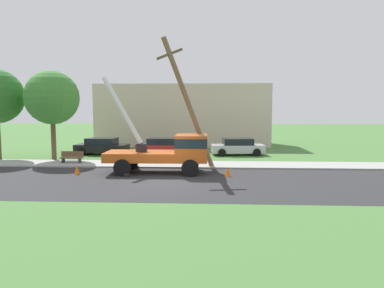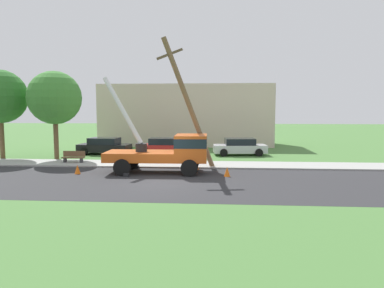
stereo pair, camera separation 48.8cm
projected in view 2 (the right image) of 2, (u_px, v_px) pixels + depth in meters
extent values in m
plane|color=#477538|center=(184.00, 154.00, 31.59)|extent=(120.00, 120.00, 0.00)
cube|color=#2B2B2D|center=(163.00, 182.00, 19.68)|extent=(80.00, 8.75, 0.01)
cube|color=#9E9E99|center=(176.00, 164.00, 25.46)|extent=(80.00, 2.91, 0.10)
cube|color=#C65119|center=(141.00, 156.00, 22.44)|extent=(4.35, 2.50, 0.55)
cube|color=#C65119|center=(191.00, 148.00, 22.23)|extent=(1.95, 2.44, 1.60)
cube|color=#19232D|center=(191.00, 142.00, 22.19)|extent=(1.97, 2.46, 0.56)
cylinder|color=black|center=(141.00, 148.00, 22.39)|extent=(0.70, 0.70, 0.50)
cylinder|color=silver|center=(123.00, 110.00, 22.87)|extent=(2.91, 1.60, 4.26)
cube|color=black|center=(126.00, 175.00, 21.12)|extent=(0.31, 0.31, 0.20)
cube|color=black|center=(136.00, 167.00, 24.01)|extent=(0.31, 0.31, 0.20)
cylinder|color=black|center=(189.00, 168.00, 21.14)|extent=(1.00, 0.30, 1.00)
cylinder|color=black|center=(192.00, 162.00, 23.53)|extent=(1.00, 0.30, 1.00)
cylinder|color=black|center=(122.00, 167.00, 21.35)|extent=(1.00, 0.30, 1.00)
cylinder|color=black|center=(131.00, 161.00, 23.73)|extent=(1.00, 0.30, 1.00)
cylinder|color=brown|center=(189.00, 105.00, 23.37)|extent=(3.44, 2.12, 8.43)
cube|color=brown|center=(170.00, 54.00, 22.50)|extent=(1.58, 0.98, 0.84)
cone|color=orange|center=(227.00, 172.00, 21.18)|extent=(0.36, 0.36, 0.56)
cone|color=orange|center=(77.00, 169.00, 22.00)|extent=(0.36, 0.36, 0.56)
cone|color=orange|center=(196.00, 165.00, 23.53)|extent=(0.36, 0.36, 0.56)
cube|color=black|center=(104.00, 148.00, 31.31)|extent=(4.53, 2.14, 0.65)
cube|color=black|center=(104.00, 141.00, 31.25)|extent=(2.58, 1.84, 0.55)
cylinder|color=black|center=(117.00, 152.00, 30.23)|extent=(0.64, 0.22, 0.64)
cylinder|color=black|center=(124.00, 150.00, 32.00)|extent=(0.64, 0.22, 0.64)
cylinder|color=black|center=(84.00, 151.00, 30.67)|extent=(0.64, 0.22, 0.64)
cylinder|color=black|center=(93.00, 149.00, 32.44)|extent=(0.64, 0.22, 0.64)
cube|color=#B21E1E|center=(164.00, 148.00, 31.15)|extent=(4.41, 1.82, 0.65)
cube|color=black|center=(164.00, 141.00, 31.09)|extent=(2.47, 1.67, 0.55)
cylinder|color=black|center=(180.00, 152.00, 30.16)|extent=(0.64, 0.22, 0.64)
cylinder|color=black|center=(182.00, 150.00, 31.95)|extent=(0.64, 0.22, 0.64)
cylinder|color=black|center=(146.00, 152.00, 30.39)|extent=(0.64, 0.22, 0.64)
cylinder|color=black|center=(150.00, 149.00, 32.18)|extent=(0.64, 0.22, 0.64)
cube|color=#B7B7BF|center=(240.00, 149.00, 30.74)|extent=(4.55, 2.22, 0.65)
cube|color=black|center=(240.00, 142.00, 30.68)|extent=(2.61, 1.89, 0.55)
cylinder|color=black|center=(259.00, 153.00, 29.89)|extent=(0.64, 0.22, 0.64)
cylinder|color=black|center=(255.00, 150.00, 31.69)|extent=(0.64, 0.22, 0.64)
cylinder|color=black|center=(224.00, 153.00, 29.83)|extent=(0.64, 0.22, 0.64)
cylinder|color=black|center=(222.00, 150.00, 31.62)|extent=(0.64, 0.22, 0.64)
cube|color=brown|center=(73.00, 158.00, 25.97)|extent=(1.60, 0.44, 0.06)
cube|color=brown|center=(74.00, 154.00, 26.14)|extent=(1.60, 0.06, 0.40)
cube|color=#333338|center=(65.00, 161.00, 26.03)|extent=(0.10, 0.40, 0.45)
cube|color=#333338|center=(81.00, 161.00, 25.95)|extent=(0.10, 0.40, 0.45)
cylinder|color=brown|center=(2.00, 130.00, 28.41)|extent=(0.36, 0.36, 4.54)
sphere|color=#2D6B28|center=(0.00, 96.00, 28.15)|extent=(4.15, 4.15, 4.15)
cylinder|color=brown|center=(56.00, 131.00, 27.99)|extent=(0.36, 0.36, 4.44)
sphere|color=#3D7F33|center=(55.00, 98.00, 27.74)|extent=(4.06, 4.06, 4.06)
cube|color=beige|center=(187.00, 115.00, 39.42)|extent=(18.00, 6.00, 6.40)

